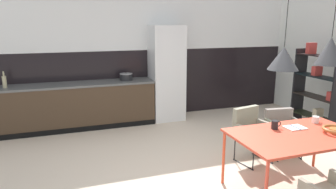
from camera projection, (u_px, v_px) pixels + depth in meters
The scene contains 17 objects.
ground_plane at pixel (198, 188), 3.86m from camera, with size 9.67×9.67×0.00m, color beige.
back_wall_splashback_dark at pixel (138, 84), 6.70m from camera, with size 7.44×0.12×1.48m, color black.
back_wall_panel_upper at pixel (136, 15), 6.36m from camera, with size 7.44×0.12×1.48m, color white.
kitchen_counter at pixel (57, 107), 5.90m from camera, with size 3.79×0.63×0.90m.
refrigerator_column at pixel (167, 73), 6.48m from camera, with size 0.67×0.60×2.00m, color silver.
dining_table at pixel (298, 137), 3.65m from camera, with size 1.57×0.96×0.74m.
armchair_near_window at pixel (251, 128), 4.53m from camera, with size 0.57×0.56×0.81m.
armchair_facing_counter at pixel (283, 125), 4.77m from camera, with size 0.54×0.53×0.72m.
fruit_bowl at pixel (335, 130), 3.67m from camera, with size 0.30×0.30×0.07m.
open_book at pixel (295, 128), 3.85m from camera, with size 0.25×0.20×0.02m.
mug_tall_blue at pixel (316, 119), 4.05m from camera, with size 0.13×0.09×0.09m.
mug_white_ceramic at pixel (275, 125), 3.81m from camera, with size 0.13×0.08×0.11m.
cooking_pot at pixel (126, 77), 6.25m from camera, with size 0.26×0.26×0.16m.
bottle_spice_small at pixel (4, 82), 5.49m from camera, with size 0.07×0.07×0.30m.
open_shelf_unit at pixel (317, 87), 5.86m from camera, with size 0.30×1.00×1.67m.
pendant_lamp_over_table_near at pixel (283, 58), 3.33m from camera, with size 0.33×0.33×1.37m.
pendant_lamp_over_table_far at pixel (330, 51), 3.49m from camera, with size 0.33×0.33×1.34m.
Camera 1 is at (-1.49, -3.18, 2.04)m, focal length 32.53 mm.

